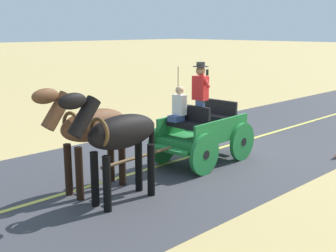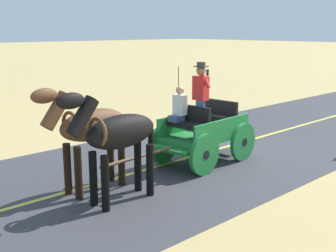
# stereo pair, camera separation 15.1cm
# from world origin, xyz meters

# --- Properties ---
(ground_plane) EXTENTS (200.00, 200.00, 0.00)m
(ground_plane) POSITION_xyz_m (0.00, 0.00, 0.00)
(ground_plane) COLOR tan
(road_surface) EXTENTS (6.14, 160.00, 0.01)m
(road_surface) POSITION_xyz_m (0.00, 0.00, 0.00)
(road_surface) COLOR #38383D
(road_surface) RESTS_ON ground
(road_centre_stripe) EXTENTS (0.12, 160.00, 0.00)m
(road_centre_stripe) POSITION_xyz_m (0.00, 0.00, 0.01)
(road_centre_stripe) COLOR #DBCC4C
(road_centre_stripe) RESTS_ON road_surface
(horse_drawn_carriage) EXTENTS (1.56, 4.52, 2.50)m
(horse_drawn_carriage) POSITION_xyz_m (-0.49, 0.78, 0.82)
(horse_drawn_carriage) COLOR #1E7233
(horse_drawn_carriage) RESTS_ON ground
(horse_near_side) EXTENTS (0.61, 2.13, 2.21)m
(horse_near_side) POSITION_xyz_m (-1.10, 3.78, 1.32)
(horse_near_side) COLOR black
(horse_near_side) RESTS_ON ground
(horse_off_side) EXTENTS (0.66, 2.13, 2.21)m
(horse_off_side) POSITION_xyz_m (-0.26, 3.83, 1.32)
(horse_off_side) COLOR brown
(horse_off_side) RESTS_ON ground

